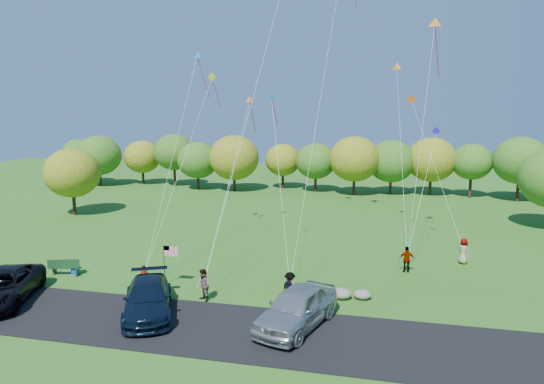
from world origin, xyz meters
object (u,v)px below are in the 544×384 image
(minivan_navy, at_px, (148,299))
(flyer_b, at_px, (203,286))
(flyer_d, at_px, (407,259))
(park_bench, at_px, (64,267))
(minivan_dark, at_px, (2,287))
(flyer_e, at_px, (463,251))
(flyer_a, at_px, (144,278))
(trash_barrel, at_px, (75,268))
(flyer_c, at_px, (290,287))
(minivan_silver, at_px, (297,308))

(minivan_navy, xyz_separation_m, flyer_b, (2.18, 2.42, 0.02))
(flyer_d, relative_size, park_bench, 0.90)
(minivan_dark, xyz_separation_m, flyer_d, (22.44, 10.51, -0.07))
(minivan_dark, bearing_deg, park_bench, 64.23)
(park_bench, bearing_deg, minivan_dark, -112.58)
(flyer_e, bearing_deg, flyer_d, 93.47)
(flyer_a, bearing_deg, minivan_dark, -167.98)
(flyer_b, bearing_deg, park_bench, -146.57)
(minivan_dark, relative_size, minivan_navy, 1.09)
(minivan_dark, height_order, trash_barrel, minivan_dark)
(flyer_d, distance_m, trash_barrel, 22.12)
(flyer_c, relative_size, trash_barrel, 2.08)
(flyer_b, xyz_separation_m, flyer_e, (15.46, 10.61, -0.02))
(flyer_b, bearing_deg, flyer_d, 78.80)
(flyer_a, height_order, trash_barrel, flyer_a)
(flyer_c, xyz_separation_m, flyer_d, (6.68, 6.79, 0.01))
(minivan_dark, relative_size, flyer_a, 4.24)
(flyer_b, height_order, trash_barrel, flyer_b)
(minivan_navy, relative_size, trash_barrel, 7.03)
(flyer_e, height_order, trash_barrel, flyer_e)
(trash_barrel, bearing_deg, flyer_a, -15.38)
(flyer_a, xyz_separation_m, trash_barrel, (-5.86, 1.61, -0.34))
(park_bench, relative_size, trash_barrel, 2.33)
(flyer_e, xyz_separation_m, park_bench, (-25.94, -8.54, -0.32))
(minivan_silver, distance_m, flyer_e, 16.03)
(flyer_c, bearing_deg, flyer_b, 52.65)
(minivan_dark, distance_m, flyer_d, 24.78)
(flyer_e, bearing_deg, flyer_a, 84.51)
(flyer_d, bearing_deg, flyer_e, -149.43)
(minivan_navy, bearing_deg, flyer_c, 1.42)
(minivan_silver, height_order, park_bench, minivan_silver)
(flyer_d, height_order, flyer_e, flyer_e)
(flyer_b, bearing_deg, trash_barrel, -149.43)
(minivan_navy, distance_m, trash_barrel, 9.25)
(minivan_dark, relative_size, trash_barrel, 7.67)
(minivan_navy, relative_size, flyer_b, 3.15)
(minivan_navy, bearing_deg, park_bench, 126.85)
(minivan_navy, distance_m, flyer_a, 3.85)
(minivan_navy, xyz_separation_m, flyer_c, (6.98, 3.42, -0.04))
(trash_barrel, bearing_deg, flyer_b, -14.07)
(flyer_d, bearing_deg, minivan_silver, 55.28)
(minivan_navy, bearing_deg, minivan_dark, 157.28)
(minivan_dark, xyz_separation_m, trash_barrel, (0.97, 5.23, -0.54))
(minivan_silver, bearing_deg, flyer_b, 177.14)
(minivan_silver, bearing_deg, flyer_e, 70.37)
(minivan_silver, xyz_separation_m, flyer_e, (9.70, 12.76, -0.14))
(flyer_e, xyz_separation_m, trash_barrel, (-25.45, -8.11, -0.50))
(flyer_e, distance_m, trash_barrel, 26.72)
(minivan_navy, bearing_deg, minivan_silver, -22.68)
(flyer_a, relative_size, flyer_e, 0.83)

